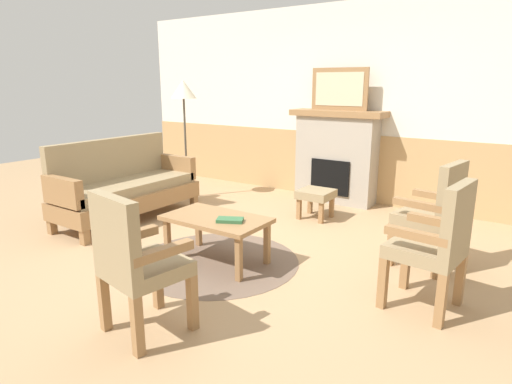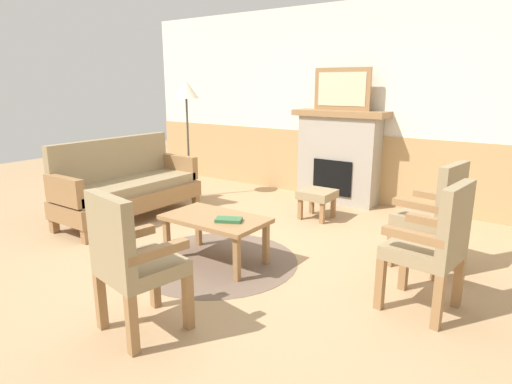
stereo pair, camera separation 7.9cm
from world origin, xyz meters
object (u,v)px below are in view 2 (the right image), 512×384
Objects in this scene: armchair_by_window_left at (435,211)px; book_on_table at (229,220)px; footstool at (317,196)px; framed_picture at (342,89)px; coffee_table at (215,222)px; armchair_near_fireplace at (434,242)px; floor_lamp_by_couch at (186,97)px; couch at (127,187)px; fireplace at (339,156)px; armchair_front_left at (131,258)px.

book_on_table is at bearing -145.22° from armchair_by_window_left.
framed_picture is at bearing 98.79° from footstool.
armchair_near_fireplace is (1.87, 0.20, 0.15)m from coffee_table.
armchair_near_fireplace is at bearing -20.61° from floor_lamp_by_couch.
coffee_table is 2.40× the size of footstool.
floor_lamp_by_couch is at bearing 170.34° from armchair_by_window_left.
footstool is (1.93, 1.33, -0.11)m from couch.
framed_picture is 0.48× the size of floor_lamp_by_couch.
armchair_near_fireplace reaches higher than footstool.
book_on_table reaches higher than coffee_table.
armchair_by_window_left is (-0.18, 0.80, 0.00)m from armchair_near_fireplace.
book_on_table is (1.96, -0.45, 0.06)m from couch.
book_on_table is at bearing -38.59° from floor_lamp_by_couch.
footstool is at bearing 3.66° from floor_lamp_by_couch.
couch is 4.50× the size of footstool.
armchair_by_window_left is (1.67, -1.62, -0.11)m from fireplace.
armchair_front_left is at bearing -85.30° from framed_picture.
fireplace is 2.64m from coffee_table.
floor_lamp_by_couch is (-2.07, 1.65, 1.00)m from book_on_table.
couch is 1.84× the size of armchair_near_fireplace.
framed_picture is (0.00, 0.00, 0.91)m from fireplace.
armchair_near_fireplace is at bearing 43.00° from armchair_front_left.
couch is 3.51m from armchair_by_window_left.
fireplace is 2.29m from floor_lamp_by_couch.
book_on_table is (0.19, -0.04, 0.07)m from coffee_table.
fireplace is 0.91m from framed_picture.
floor_lamp_by_couch is (-0.11, 1.20, 1.05)m from couch.
fireplace is 5.60× the size of book_on_table.
floor_lamp_by_couch is (-1.90, -1.01, 0.80)m from fireplace.
armchair_front_left reaches higher than book_on_table.
couch is at bearing -170.22° from armchair_by_window_left.
fireplace is at bearing 135.90° from armchair_by_window_left.
armchair_front_left reaches higher than footstool.
fireplace reaches higher than book_on_table.
couch is 1.82m from coffee_table.
coffee_table is (-0.02, -2.62, -1.17)m from framed_picture.
framed_picture is 3.44× the size of book_on_table.
armchair_by_window_left is at bearing -9.66° from floor_lamp_by_couch.
fireplace reaches higher than couch.
framed_picture is 0.83× the size of coffee_table.
armchair_by_window_left is at bearing -25.69° from footstool.
fireplace is 2.33m from armchair_by_window_left.
armchair_by_window_left is (1.53, -0.74, 0.25)m from footstool.
coffee_table is at bearing -149.27° from armchair_by_window_left.
framed_picture is 2.00× the size of footstool.
armchair_front_left is (-1.35, -2.23, 0.00)m from armchair_by_window_left.
coffee_table is at bearing -95.21° from footstool.
book_on_table is at bearing -171.92° from armchair_near_fireplace.
framed_picture is 2.88m from book_on_table.
fireplace is at bearing 89.51° from coffee_table.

